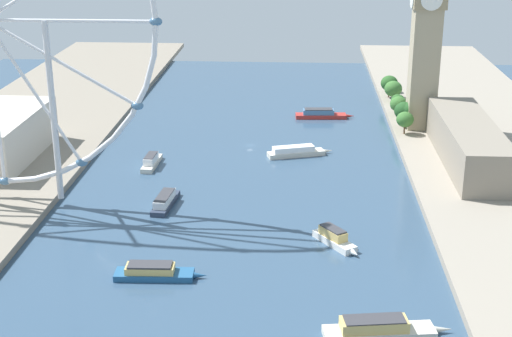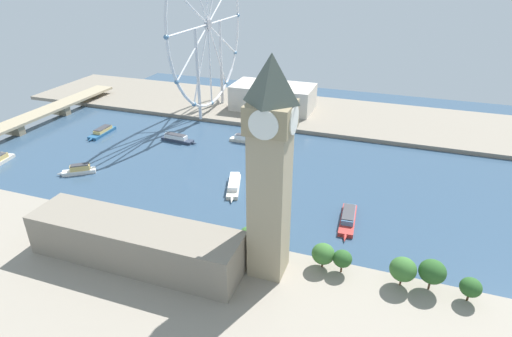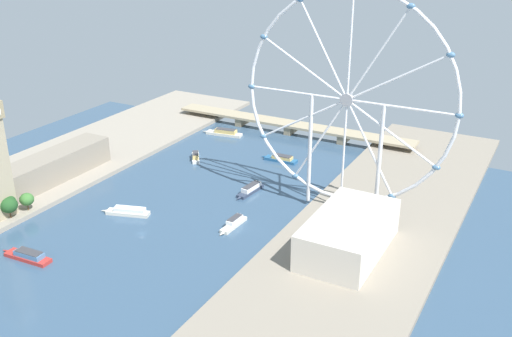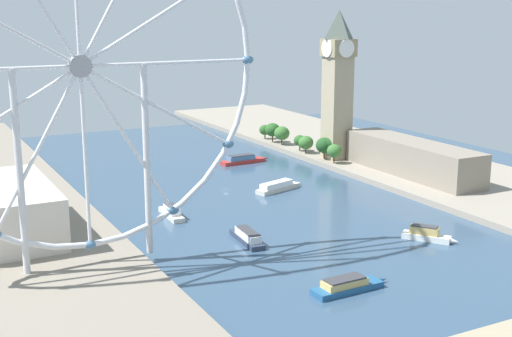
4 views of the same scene
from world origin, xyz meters
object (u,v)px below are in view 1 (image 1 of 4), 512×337
parliament_block (468,143)px  tour_boat_2 (335,238)px  clock_tower (426,39)px  tour_boat_6 (165,201)px  tour_boat_4 (379,329)px  tour_boat_0 (321,114)px  tour_boat_5 (154,272)px  tour_boat_3 (152,161)px  tour_boat_1 (296,152)px

parliament_block → tour_boat_2: parliament_block is taller
parliament_block → clock_tower: bearing=-76.4°
tour_boat_2 → tour_boat_6: 72.92m
parliament_block → tour_boat_6: bearing=22.1°
tour_boat_4 → tour_boat_6: (75.55, -90.26, -0.07)m
clock_tower → tour_boat_6: size_ratio=3.05×
tour_boat_0 → tour_boat_4: 222.30m
clock_tower → tour_boat_5: size_ratio=2.97×
tour_boat_2 → tour_boat_5: size_ratio=0.70×
tour_boat_2 → tour_boat_6: tour_boat_2 is taller
parliament_block → tour_boat_4: 151.82m
clock_tower → tour_boat_2: size_ratio=4.26×
tour_boat_5 → tour_boat_6: size_ratio=1.03×
tour_boat_4 → tour_boat_5: (68.76, -30.19, -0.27)m
parliament_block → tour_boat_0: 102.59m
clock_tower → tour_boat_0: 73.37m
parliament_block → tour_boat_4: bearing=69.8°
parliament_block → tour_boat_3: parliament_block is taller
tour_boat_0 → tour_boat_3: size_ratio=1.24×
tour_boat_5 → tour_boat_6: bearing=94.6°
tour_boat_1 → tour_boat_4: size_ratio=0.86×
clock_tower → tour_boat_1: size_ratio=2.79×
tour_boat_5 → tour_boat_6: tour_boat_6 is taller
tour_boat_3 → tour_boat_5: bearing=-166.2°
tour_boat_5 → tour_boat_6: (6.79, -60.08, 0.21)m
tour_boat_1 → tour_boat_6: size_ratio=1.09×
tour_boat_2 → tour_boat_4: tour_boat_2 is taller
tour_boat_2 → tour_boat_4: 59.24m
tour_boat_1 → tour_boat_6: bearing=-146.0°
tour_boat_0 → tour_boat_4: tour_boat_4 is taller
tour_boat_4 → tour_boat_5: 75.10m
clock_tower → parliament_block: 66.80m
clock_tower → tour_boat_5: 203.66m
clock_tower → tour_boat_3: clock_tower is taller
tour_boat_4 → tour_boat_6: size_ratio=1.27×
tour_boat_0 → tour_boat_1: 68.15m
tour_boat_3 → tour_boat_5: size_ratio=0.89×
clock_tower → tour_boat_2: clock_tower is taller
tour_boat_0 → tour_boat_4: size_ratio=0.89×
tour_boat_2 → clock_tower: bearing=125.1°
tour_boat_2 → tour_boat_4: size_ratio=0.56×
tour_boat_1 → tour_boat_3: tour_boat_3 is taller
tour_boat_3 → tour_boat_1: bearing=-72.2°
tour_boat_3 → tour_boat_2: bearing=-132.0°
tour_boat_1 → tour_boat_3: bearing=177.6°
tour_boat_5 → tour_boat_2: bearing=23.7°
tour_boat_2 → tour_boat_3: 112.36m
tour_boat_6 → tour_boat_0: bearing=-20.9°
tour_boat_2 → tour_boat_4: (-9.97, 58.40, -0.15)m
clock_tower → tour_boat_4: bearing=78.7°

